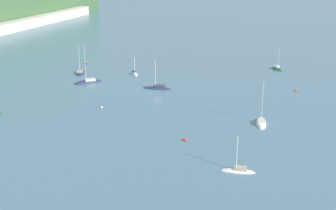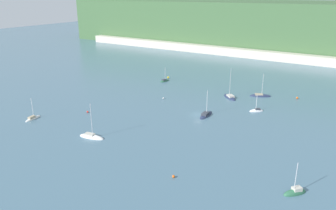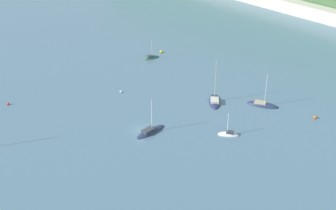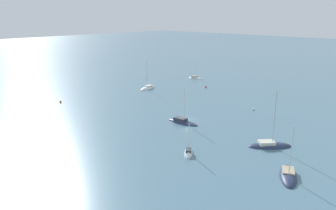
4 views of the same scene
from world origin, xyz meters
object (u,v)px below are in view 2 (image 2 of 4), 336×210
sailboat_1 (206,115)px  mooring_buoy_1 (168,77)px  sailboat_4 (165,81)px  mooring_buoy_0 (163,98)px  sailboat_6 (33,118)px  mooring_buoy_3 (297,98)px  sailboat_0 (256,111)px  sailboat_2 (230,97)px  sailboat_5 (92,137)px  sailboat_7 (260,96)px  mooring_buoy_2 (88,112)px  sailboat_3 (295,193)px  mooring_buoy_4 (173,176)px

sailboat_1 → mooring_buoy_1: size_ratio=10.01×
sailboat_4 → mooring_buoy_0: sailboat_4 is taller
sailboat_6 → mooring_buoy_3: 93.61m
sailboat_4 → sailboat_0: bearing=-98.1°
sailboat_4 → sailboat_2: bearing=-90.4°
sailboat_1 → mooring_buoy_0: bearing=67.3°
mooring_buoy_1 → mooring_buoy_3: mooring_buoy_1 is taller
sailboat_6 → sailboat_5: bearing=-99.1°
mooring_buoy_1 → sailboat_7: bearing=-4.9°
sailboat_1 → sailboat_7: bearing=-20.5°
sailboat_4 → sailboat_5: (15.67, -60.83, 0.01)m
sailboat_4 → mooring_buoy_2: 47.41m
sailboat_2 → mooring_buoy_2: bearing=94.2°
sailboat_3 → sailboat_0: bearing=-112.6°
mooring_buoy_1 → sailboat_6: bearing=-97.5°
sailboat_3 → mooring_buoy_1: 94.83m
sailboat_6 → mooring_buoy_1: bearing=-16.3°
sailboat_5 → sailboat_3: bearing=-7.5°
sailboat_2 → mooring_buoy_3: bearing=-107.5°
sailboat_3 → mooring_buoy_2: 69.54m
sailboat_6 → sailboat_7: sailboat_7 is taller
mooring_buoy_0 → mooring_buoy_1: bearing=119.2°
sailboat_3 → mooring_buoy_3: bearing=-128.1°
sailboat_3 → sailboat_7: size_ratio=0.82×
mooring_buoy_0 → mooring_buoy_2: (-13.11, -25.92, 0.03)m
sailboat_0 → sailboat_7: sailboat_7 is taller
sailboat_0 → sailboat_7: 17.84m
sailboat_5 → mooring_buoy_2: sailboat_5 is taller
sailboat_2 → sailboat_6: 69.89m
sailboat_4 → mooring_buoy_1: bearing=26.1°
sailboat_0 → sailboat_2: sailboat_2 is taller
mooring_buoy_0 → sailboat_1: bearing=-18.1°
sailboat_3 → mooring_buoy_3: sailboat_3 is taller
sailboat_2 → mooring_buoy_3: size_ratio=15.72×
mooring_buoy_4 → sailboat_1: bearing=106.2°
sailboat_3 → mooring_buoy_0: sailboat_3 is taller
sailboat_5 → sailboat_6: (-25.83, 0.11, 0.04)m
mooring_buoy_1 → mooring_buoy_3: bearing=0.4°
sailboat_6 → mooring_buoy_3: size_ratio=9.55×
sailboat_3 → mooring_buoy_1: bearing=-91.8°
sailboat_5 → sailboat_7: sailboat_5 is taller
sailboat_5 → mooring_buoy_2: size_ratio=16.56×
sailboat_1 → mooring_buoy_4: 39.27m
mooring_buoy_1 → mooring_buoy_3: size_ratio=1.15×
sailboat_2 → mooring_buoy_2: 52.89m
sailboat_7 → sailboat_3: bearing=-93.5°
sailboat_0 → mooring_buoy_1: (-48.83, 21.16, 0.36)m
sailboat_3 → mooring_buoy_1: size_ratio=8.94×
sailboat_4 → mooring_buoy_3: sailboat_4 is taller
sailboat_5 → mooring_buoy_2: (-15.27, 13.43, 0.24)m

